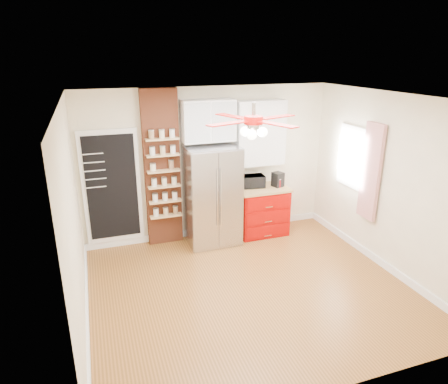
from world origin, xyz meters
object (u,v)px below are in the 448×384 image
object	(u,v)px
fridge	(212,196)
toaster_oven	(253,181)
ceiling_fan	(253,121)
coffee_maker	(278,179)
red_cabinet	(261,210)
pantry_jar_oats	(153,167)
canister_left	(278,183)

from	to	relation	value
fridge	toaster_oven	xyz separation A→B (m)	(0.82, 0.14, 0.14)
fridge	ceiling_fan	xyz separation A→B (m)	(0.05, -1.63, 1.55)
fridge	toaster_oven	distance (m)	0.85
toaster_oven	coffee_maker	size ratio (longest dim) A/B	1.51
red_cabinet	coffee_maker	xyz separation A→B (m)	(0.30, -0.02, 0.58)
fridge	pantry_jar_oats	distance (m)	1.13
fridge	red_cabinet	bearing A→B (deg)	2.95
toaster_oven	ceiling_fan	bearing A→B (deg)	-109.14
red_cabinet	canister_left	xyz separation A→B (m)	(0.29, -0.06, 0.52)
fridge	coffee_maker	bearing A→B (deg)	1.47
fridge	ceiling_fan	world-z (taller)	ceiling_fan
red_cabinet	canister_left	distance (m)	0.60
fridge	red_cabinet	size ratio (longest dim) A/B	1.86
fridge	coffee_maker	distance (m)	1.28
toaster_oven	coffee_maker	bearing A→B (deg)	-8.76
ceiling_fan	pantry_jar_oats	distance (m)	2.30
coffee_maker	pantry_jar_oats	distance (m)	2.28
canister_left	pantry_jar_oats	distance (m)	2.29
toaster_oven	canister_left	bearing A→B (deg)	-14.61
toaster_oven	fridge	bearing A→B (deg)	-165.95
red_cabinet	toaster_oven	size ratio (longest dim) A/B	2.35
fridge	ceiling_fan	bearing A→B (deg)	-88.24
ceiling_fan	toaster_oven	distance (m)	2.39
fridge	red_cabinet	world-z (taller)	fridge
red_cabinet	toaster_oven	distance (m)	0.58
pantry_jar_oats	canister_left	bearing A→B (deg)	-4.71
toaster_oven	pantry_jar_oats	world-z (taller)	pantry_jar_oats
coffee_maker	pantry_jar_oats	xyz separation A→B (m)	(-2.24, 0.14, 0.40)
coffee_maker	pantry_jar_oats	world-z (taller)	pantry_jar_oats
toaster_oven	red_cabinet	bearing A→B (deg)	-26.79
fridge	toaster_oven	world-z (taller)	fridge
toaster_oven	pantry_jar_oats	xyz separation A→B (m)	(-1.80, 0.03, 0.42)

